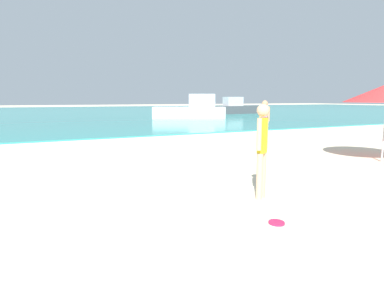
% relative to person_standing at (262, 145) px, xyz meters
% --- Properties ---
extents(water, '(160.00, 60.00, 0.06)m').
position_rel_person_standing_xyz_m(water, '(-0.74, 39.49, -0.92)').
color(water, teal).
rests_on(water, ground).
extents(person_standing, '(0.34, 0.24, 1.67)m').
position_rel_person_standing_xyz_m(person_standing, '(0.00, 0.00, 0.00)').
color(person_standing, '#DDAD84').
rests_on(person_standing, ground).
extents(frisbee, '(0.23, 0.23, 0.03)m').
position_rel_person_standing_xyz_m(frisbee, '(-0.49, -1.02, -0.94)').
color(frisbee, '#E51E4C').
rests_on(frisbee, ground).
extents(person_distant, '(0.33, 0.27, 1.70)m').
position_rel_person_standing_xyz_m(person_distant, '(4.12, 5.27, 0.02)').
color(person_distant, tan).
rests_on(person_distant, ground).
extents(boat_near, '(6.55, 4.48, 2.14)m').
position_rel_person_standing_xyz_m(boat_near, '(7.94, 20.47, -0.15)').
color(boat_near, white).
rests_on(boat_near, water).
extents(boat_far, '(5.75, 1.93, 1.94)m').
position_rel_person_standing_xyz_m(boat_far, '(16.74, 26.45, -0.22)').
color(boat_far, '#4C4C51').
rests_on(boat_far, water).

